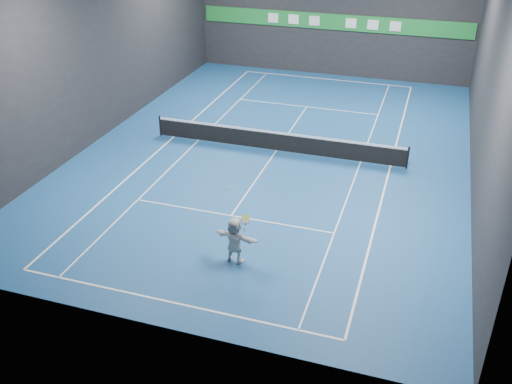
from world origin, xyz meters
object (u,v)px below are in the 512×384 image
(tennis_net, at_px, (276,141))
(tennis_racket, at_px, (245,222))
(tennis_ball, at_px, (227,189))
(player, at_px, (235,240))

(tennis_net, height_order, tennis_racket, tennis_racket)
(tennis_ball, height_order, tennis_net, tennis_ball)
(player, height_order, tennis_racket, tennis_racket)
(tennis_ball, relative_size, tennis_racket, 0.09)
(tennis_net, distance_m, tennis_racket, 9.34)
(player, distance_m, tennis_net, 9.27)
(player, height_order, tennis_net, player)
(tennis_racket, bearing_deg, tennis_net, 99.55)
(player, relative_size, tennis_racket, 2.40)
(tennis_ball, xyz_separation_m, tennis_net, (-0.88, 9.08, -2.20))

